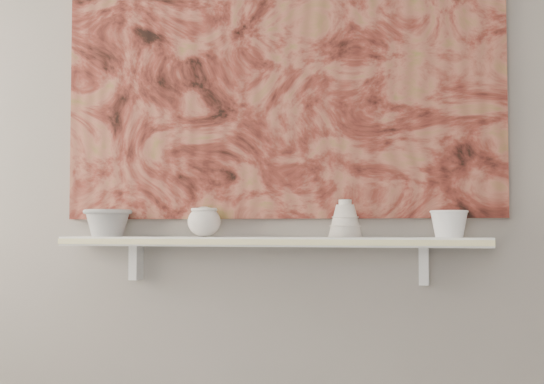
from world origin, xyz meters
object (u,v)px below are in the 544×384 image
(bell_vessel, at_px, (345,218))
(bowl_white, at_px, (449,224))
(cup_cream, at_px, (204,222))
(shelf, at_px, (268,242))
(painting, at_px, (274,56))
(bowl_grey, at_px, (108,222))

(bell_vessel, distance_m, bowl_white, 0.32)
(cup_cream, height_order, bowl_white, cup_cream)
(shelf, bearing_deg, cup_cream, 180.00)
(painting, distance_m, cup_cream, 0.61)
(bowl_grey, relative_size, bowl_white, 1.43)
(shelf, height_order, bowl_grey, bowl_grey)
(shelf, height_order, cup_cream, cup_cream)
(painting, xyz_separation_m, bowl_white, (0.57, -0.08, -0.57))
(cup_cream, bearing_deg, bowl_grey, 180.00)
(shelf, height_order, painting, painting)
(bowl_grey, height_order, cup_cream, cup_cream)
(painting, relative_size, bowl_grey, 9.00)
(painting, height_order, bell_vessel, painting)
(shelf, relative_size, painting, 0.93)
(bell_vessel, bearing_deg, bowl_grey, 180.00)
(bowl_white, bearing_deg, shelf, 180.00)
(shelf, bearing_deg, bowl_grey, 180.00)
(shelf, bearing_deg, painting, 90.00)
(bowl_grey, relative_size, bell_vessel, 1.40)
(bowl_grey, bearing_deg, painting, 8.07)
(cup_cream, bearing_deg, bowl_white, 0.00)
(bowl_grey, relative_size, cup_cream, 1.54)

